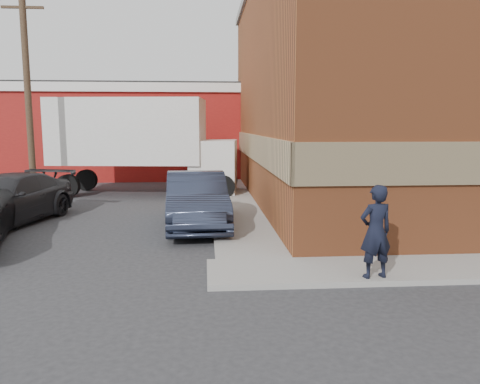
# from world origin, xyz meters

# --- Properties ---
(ground) EXTENTS (90.00, 90.00, 0.00)m
(ground) POSITION_xyz_m (0.00, 0.00, 0.00)
(ground) COLOR #28282B
(ground) RESTS_ON ground
(brick_building) EXTENTS (14.25, 18.25, 9.36)m
(brick_building) POSITION_xyz_m (8.50, 9.00, 4.68)
(brick_building) COLOR brown
(brick_building) RESTS_ON ground
(sidewalk_west) EXTENTS (1.80, 18.00, 0.12)m
(sidewalk_west) POSITION_xyz_m (0.60, 9.00, 0.06)
(sidewalk_west) COLOR gray
(sidewalk_west) RESTS_ON ground
(warehouse) EXTENTS (16.30, 8.30, 5.60)m
(warehouse) POSITION_xyz_m (-6.00, 20.00, 2.81)
(warehouse) COLOR maroon
(warehouse) RESTS_ON ground
(utility_pole) EXTENTS (2.00, 0.26, 9.00)m
(utility_pole) POSITION_xyz_m (-7.50, 9.00, 4.75)
(utility_pole) COLOR #513A28
(utility_pole) RESTS_ON ground
(man) EXTENTS (0.76, 0.57, 1.90)m
(man) POSITION_xyz_m (2.88, -1.55, 1.07)
(man) COLOR black
(man) RESTS_ON sidewalk_south
(sedan) EXTENTS (2.10, 5.29, 1.71)m
(sedan) POSITION_xyz_m (-0.80, 4.10, 0.86)
(sedan) COLOR #293145
(sedan) RESTS_ON ground
(suv_b) EXTENTS (3.56, 5.91, 1.60)m
(suv_b) POSITION_xyz_m (-6.94, 4.91, 0.80)
(suv_b) COLOR #252528
(suv_b) RESTS_ON ground
(box_truck) EXTENTS (9.11, 3.59, 4.38)m
(box_truck) POSITION_xyz_m (-3.15, 11.40, 2.53)
(box_truck) COLOR white
(box_truck) RESTS_ON ground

